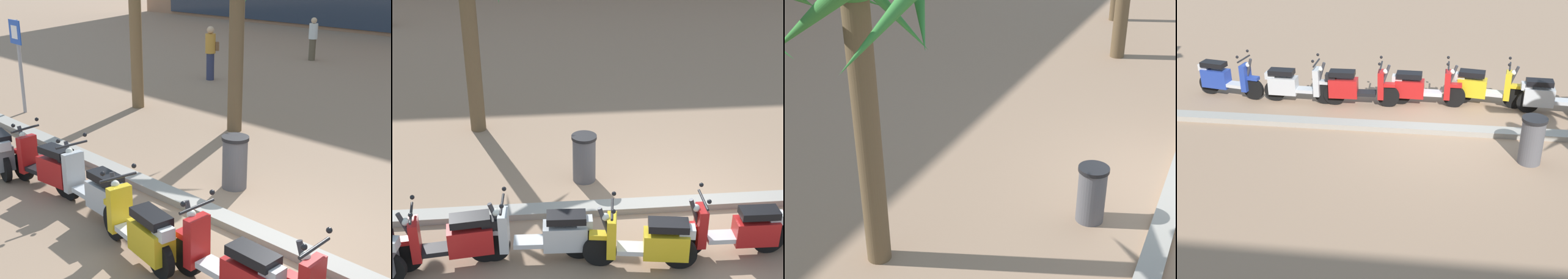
% 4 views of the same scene
% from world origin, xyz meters
% --- Properties ---
extents(ground_plane, '(200.00, 200.00, 0.00)m').
position_xyz_m(ground_plane, '(0.00, 0.00, 0.00)').
color(ground_plane, '#93755B').
extents(palm_tree_near_sign, '(2.27, 2.37, 4.46)m').
position_xyz_m(palm_tree_near_sign, '(-3.80, 3.57, 3.34)').
color(palm_tree_near_sign, brown).
rests_on(palm_tree_near_sign, ground).
extents(litter_bin, '(0.48, 0.48, 0.95)m').
position_xyz_m(litter_bin, '(-1.62, 1.04, 0.48)').
color(litter_bin, '#56565B').
rests_on(litter_bin, ground).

